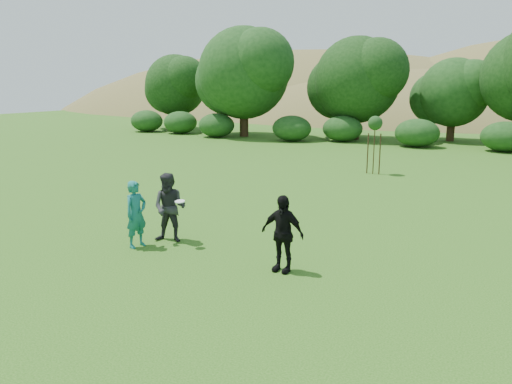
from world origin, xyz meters
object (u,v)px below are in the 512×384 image
Objects in this scene: player_black at (282,233)px; player_grey at (170,208)px; sapling at (375,125)px; player_teal at (136,214)px.

player_grey is at bearing 174.01° from player_black.
player_teal is at bearing -102.34° from sapling.
player_black is 0.65× the size of sapling.
sapling is at bearing -1.69° from player_teal.
player_grey is 0.69× the size of sapling.
player_grey is 1.06× the size of player_black.
sapling is (2.55, 13.34, 1.44)m from player_grey.
player_black is at bearing -26.25° from player_grey.
player_grey reaches higher than player_teal.
player_grey is (0.54, 0.79, 0.06)m from player_teal.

